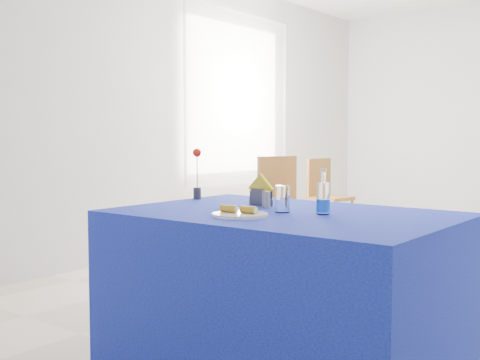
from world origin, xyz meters
name	(u,v)px	position (x,y,z in m)	size (l,w,h in m)	color
floor	(423,285)	(0.00, 0.00, 0.00)	(7.00, 7.00, 0.00)	beige
room_shell	(428,53)	(0.00, 0.00, 1.75)	(7.00, 7.00, 7.00)	silver
window_pane	(235,99)	(-2.47, 0.80, 1.55)	(0.04, 1.50, 1.60)	white
curtain	(240,98)	(-2.40, 0.80, 1.55)	(0.04, 1.75, 1.85)	white
plate	(240,215)	(-0.01, -2.27, 0.77)	(0.26, 0.26, 0.01)	white
drinking_glass	(282,199)	(0.06, -2.03, 0.82)	(0.07, 0.07, 0.13)	white
salt_shaker	(267,200)	(-0.09, -1.93, 0.80)	(0.03, 0.03, 0.09)	gray
pepper_shaker	(265,199)	(-0.13, -1.90, 0.80)	(0.03, 0.03, 0.09)	slate
blue_table	(284,289)	(0.06, -2.01, 0.38)	(1.60, 1.10, 0.76)	#0E1188
water_bottle	(323,199)	(0.25, -1.96, 0.83)	(0.06, 0.06, 0.21)	white
napkin_holder	(261,196)	(-0.20, -1.84, 0.81)	(0.16, 0.10, 0.17)	#36363B
rose_vase	(197,175)	(-0.68, -1.81, 0.90)	(0.05, 0.05, 0.30)	#29292E
chair_win_a	(283,198)	(-1.49, 0.31, 0.55)	(0.56, 0.56, 0.94)	brown
chair_win_b	(325,191)	(-1.75, 1.56, 0.51)	(0.45, 0.45, 0.88)	brown
banana_pieces	(239,209)	(-0.01, -2.27, 0.79)	(0.19, 0.06, 0.03)	yellow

